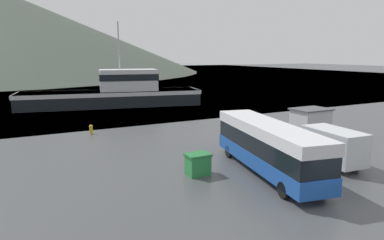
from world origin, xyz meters
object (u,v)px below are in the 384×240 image
at_px(tour_bus, 268,145).
at_px(delivery_van, 327,145).
at_px(dock_kiosk, 310,123).
at_px(fishing_boat, 116,93).
at_px(storage_bin, 198,164).

relative_size(tour_bus, delivery_van, 1.80).
bearing_deg(dock_kiosk, fishing_boat, 111.04).
bearing_deg(storage_bin, tour_bus, -22.12).
xyz_separation_m(delivery_van, dock_kiosk, (4.52, 5.94, 0.04)).
xyz_separation_m(tour_bus, storage_bin, (-4.13, 1.68, -1.12)).
bearing_deg(dock_kiosk, storage_bin, -163.93).
relative_size(tour_bus, storage_bin, 7.37).
height_order(delivery_van, fishing_boat, fishing_boat).
distance_m(tour_bus, storage_bin, 4.59).
height_order(tour_bus, dock_kiosk, tour_bus).
relative_size(fishing_boat, dock_kiosk, 8.03).
height_order(fishing_boat, dock_kiosk, fishing_boat).
distance_m(tour_bus, delivery_van, 4.97).
distance_m(storage_bin, dock_kiosk, 14.14).
relative_size(tour_bus, dock_kiosk, 3.39).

